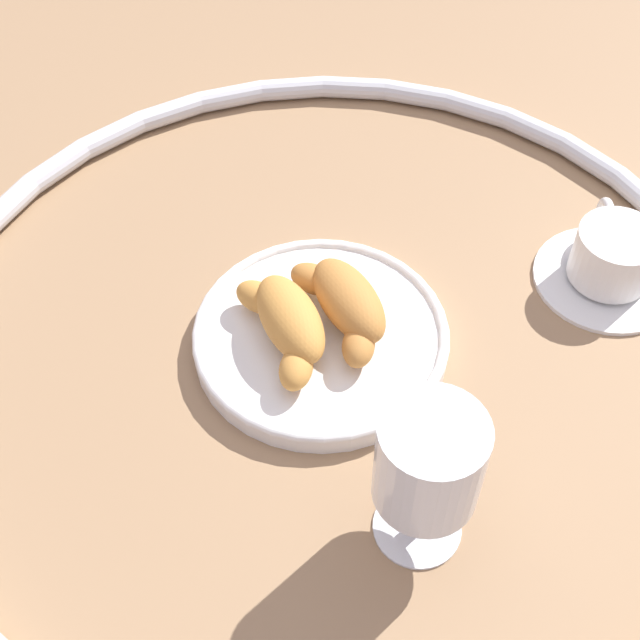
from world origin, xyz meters
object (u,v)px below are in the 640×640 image
at_px(croissant_small, 287,323).
at_px(croissant_large, 345,303).
at_px(pastry_plate, 320,333).
at_px(coffee_cup_near, 611,260).
at_px(juice_glass_left, 428,466).

bearing_deg(croissant_small, croissant_large, -77.57).
xyz_separation_m(pastry_plate, croissant_large, (0.01, -0.02, 0.03)).
xyz_separation_m(pastry_plate, croissant_small, (-0.01, 0.03, 0.03)).
height_order(croissant_large, coffee_cup_near, croissant_large).
distance_m(croissant_large, coffee_cup_near, 0.26).
relative_size(croissant_large, juice_glass_left, 0.95).
height_order(pastry_plate, juice_glass_left, juice_glass_left).
distance_m(pastry_plate, coffee_cup_near, 0.28).
height_order(pastry_plate, coffee_cup_near, coffee_cup_near).
bearing_deg(croissant_large, coffee_cup_near, -87.73).
bearing_deg(croissant_small, juice_glass_left, -161.16).
height_order(croissant_small, coffee_cup_near, croissant_small).
distance_m(croissant_large, juice_glass_left, 0.21).
relative_size(croissant_small, coffee_cup_near, 0.99).
bearing_deg(coffee_cup_near, pastry_plate, 93.14).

